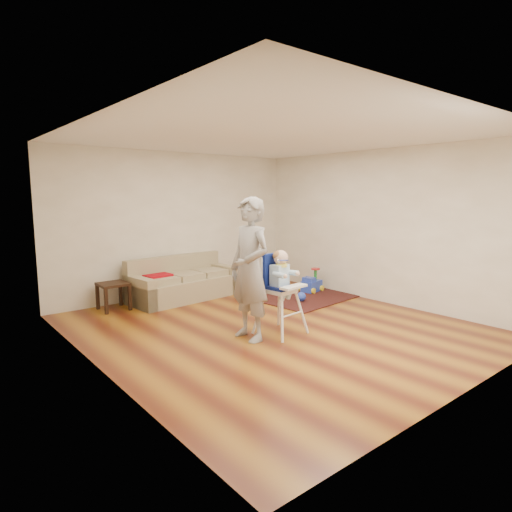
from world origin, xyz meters
TOP-DOWN VIEW (x-y plane):
  - ground at (0.00, 0.00)m, footprint 5.50×5.50m
  - room_envelope at (0.00, 0.53)m, footprint 5.04×5.52m
  - sofa at (-0.15, 2.30)m, footprint 2.08×1.02m
  - side_table at (-1.45, 2.39)m, footprint 0.46×0.46m
  - area_rug at (1.80, 1.07)m, footprint 2.22×1.76m
  - ride_on_toy at (2.07, 1.21)m, footprint 0.46×0.36m
  - toy_ball at (1.34, 0.77)m, footprint 0.17×0.17m
  - high_chair at (-0.12, -0.28)m, footprint 0.60×0.60m
  - adult at (-0.58, -0.18)m, footprint 0.45×0.69m

SIDE VIEW (x-z plane):
  - ground at x=0.00m, z-range 0.00..0.00m
  - area_rug at x=1.80m, z-range 0.00..0.02m
  - toy_ball at x=1.34m, z-range 0.02..0.18m
  - side_table at x=-1.45m, z-range 0.00..0.46m
  - ride_on_toy at x=2.07m, z-range 0.02..0.47m
  - sofa at x=-0.15m, z-range 0.00..0.78m
  - high_chair at x=-0.12m, z-range -0.02..1.15m
  - adult at x=-0.58m, z-range 0.00..1.89m
  - room_envelope at x=0.00m, z-range 0.52..3.24m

